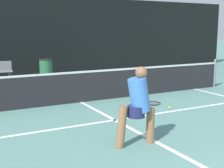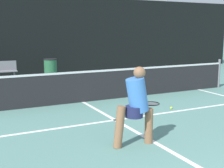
# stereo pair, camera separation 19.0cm
# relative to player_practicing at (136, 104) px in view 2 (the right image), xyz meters

# --- Properties ---
(court_service_line) EXTENTS (8.25, 0.10, 0.01)m
(court_service_line) POSITION_rel_player_practicing_xyz_m (0.39, 1.63, -0.80)
(court_service_line) COLOR white
(court_service_line) RESTS_ON ground
(court_center_mark) EXTENTS (0.10, 5.55, 0.01)m
(court_center_mark) POSITION_rel_player_practicing_xyz_m (0.39, 1.00, -0.80)
(court_center_mark) COLOR white
(court_center_mark) RESTS_ON ground
(net) EXTENTS (11.09, 0.09, 1.07)m
(net) POSITION_rel_player_practicing_xyz_m (0.39, 3.77, -0.29)
(net) COLOR slate
(net) RESTS_ON ground
(fence_back) EXTENTS (24.00, 0.06, 3.76)m
(fence_back) POSITION_rel_player_practicing_xyz_m (0.39, 9.92, 1.07)
(fence_back) COLOR black
(fence_back) RESTS_ON ground
(player_practicing) EXTENTS (1.13, 0.59, 1.51)m
(player_practicing) POSITION_rel_player_practicing_xyz_m (0.00, 0.00, 0.00)
(player_practicing) COLOR #8C6042
(player_practicing) RESTS_ON ground
(tennis_ball_scattered_0) EXTENTS (0.07, 0.07, 0.07)m
(tennis_ball_scattered_0) POSITION_rel_player_practicing_xyz_m (1.08, 1.14, -0.77)
(tennis_ball_scattered_0) COLOR #D1E033
(tennis_ball_scattered_0) RESTS_ON ground
(tennis_ball_scattered_2) EXTENTS (0.07, 0.07, 0.07)m
(tennis_ball_scattered_2) POSITION_rel_player_practicing_xyz_m (2.26, 1.89, -0.77)
(tennis_ball_scattered_2) COLOR #D1E033
(tennis_ball_scattered_2) RESTS_ON ground
(trash_bin) EXTENTS (0.59, 0.59, 0.88)m
(trash_bin) POSITION_rel_player_practicing_xyz_m (0.79, 8.81, -0.36)
(trash_bin) COLOR #28603D
(trash_bin) RESTS_ON ground
(parked_car) EXTENTS (1.90, 4.19, 1.54)m
(parked_car) POSITION_rel_player_practicing_xyz_m (5.07, 13.87, -0.15)
(parked_car) COLOR silver
(parked_car) RESTS_ON ground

